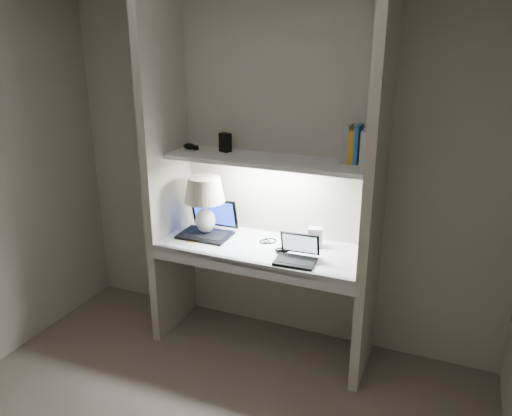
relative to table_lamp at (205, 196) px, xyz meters
The scene contains 17 objects.
back_wall 0.55m from the table_lamp, 27.33° to the left, with size 3.20×0.01×2.50m, color #BFB4A3.
alcove_panel_left 0.34m from the table_lamp, behind, with size 0.06×0.55×2.50m, color #BFB4A3.
alcove_panel_right 1.20m from the table_lamp, ahead, with size 0.06×0.55×2.50m, color #BFB4A3.
desk 0.55m from the table_lamp, ahead, with size 1.40×0.55×0.04m, color white.
desk_apron 0.64m from the table_lamp, 33.22° to the right, with size 1.46×0.03×0.10m, color silver.
shelf 0.54m from the table_lamp, ahead, with size 1.40×0.36×0.03m, color silver.
strip_light 0.53m from the table_lamp, ahead, with size 0.60×0.04×0.01m, color white.
table_lamp is the anchor object (origin of this frame).
laptop_main 0.23m from the table_lamp, 61.45° to the left, with size 0.37×0.32×0.24m.
laptop_netbook 0.81m from the table_lamp, 12.66° to the right, with size 0.27×0.24×0.17m.
speaker 0.83m from the table_lamp, ahead, with size 0.10×0.07×0.13m, color silver.
mouse 0.68m from the table_lamp, ahead, with size 0.10×0.06×0.03m, color black.
cable_coil 0.56m from the table_lamp, ahead, with size 0.09×0.09×0.01m, color black.
sticky_note 0.32m from the table_lamp, 100.14° to the right, with size 0.08×0.08×0.00m, color gold.
book_row 1.14m from the table_lamp, ahead, with size 0.23×0.16×0.24m.
shelf_box 0.41m from the table_lamp, 47.65° to the left, with size 0.08×0.05×0.13m, color black.
shelf_gadget 0.38m from the table_lamp, 150.53° to the left, with size 0.10×0.07×0.04m, color black.
Camera 1 is at (1.17, -1.69, 2.14)m, focal length 35.00 mm.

